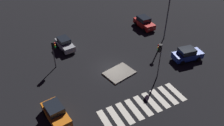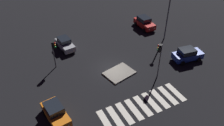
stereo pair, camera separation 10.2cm
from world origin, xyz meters
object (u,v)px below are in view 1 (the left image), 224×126
at_px(traffic_island, 119,73).
at_px(car_silver, 65,44).
at_px(car_orange, 56,113).
at_px(street_lamp, 169,7).
at_px(car_blue, 187,54).
at_px(traffic_light_east, 160,53).
at_px(traffic_light_west, 54,48).
at_px(car_red, 144,23).

distance_m(traffic_island, car_silver, 9.93).
relative_size(car_orange, street_lamp, 0.54).
bearing_deg(street_lamp, car_blue, -98.40).
height_order(traffic_island, street_lamp, street_lamp).
height_order(car_blue, car_silver, car_blue).
xyz_separation_m(traffic_light_east, street_lamp, (6.88, 7.14, 1.72)).
distance_m(traffic_light_west, street_lamp, 17.62).
xyz_separation_m(car_red, traffic_light_west, (-16.68, -3.96, 2.08)).
xyz_separation_m(car_blue, street_lamp, (0.91, 6.13, 4.45)).
xyz_separation_m(car_red, street_lamp, (0.77, -4.62, 4.43)).
distance_m(car_silver, traffic_light_west, 5.05).
bearing_deg(traffic_island, street_lamp, 22.43).
xyz_separation_m(car_orange, car_red, (19.26, 12.40, 0.05)).
xyz_separation_m(car_blue, car_red, (0.14, 10.75, 0.02)).
relative_size(car_orange, car_blue, 0.97).
bearing_deg(car_silver, traffic_island, 20.02).
bearing_deg(traffic_island, traffic_light_east, -35.19).
xyz_separation_m(car_blue, car_silver, (-14.10, 10.63, -0.06)).
xyz_separation_m(traffic_light_west, street_lamp, (17.45, -0.65, 2.35)).
relative_size(car_red, traffic_light_east, 0.90).
bearing_deg(car_red, traffic_light_west, -77.05).
distance_m(traffic_island, traffic_light_west, 8.92).
height_order(car_orange, traffic_light_west, traffic_light_west).
height_order(car_blue, traffic_light_west, traffic_light_west).
distance_m(car_silver, street_lamp, 16.30).
bearing_deg(traffic_light_east, car_red, -74.29).
xyz_separation_m(traffic_island, traffic_light_east, (3.85, -2.71, 3.54)).
bearing_deg(car_silver, traffic_light_west, -38.09).
relative_size(car_blue, street_lamp, 0.55).
bearing_deg(traffic_light_east, traffic_light_west, 6.79).
height_order(traffic_island, car_red, car_red).
bearing_deg(car_blue, traffic_island, 179.02).
relative_size(traffic_light_west, street_lamp, 0.50).
bearing_deg(car_silver, car_blue, 47.36).
bearing_deg(car_blue, car_red, 98.16).
xyz_separation_m(car_orange, street_lamp, (20.03, 7.78, 4.48)).
bearing_deg(street_lamp, traffic_light_east, -133.93).
relative_size(traffic_island, traffic_light_west, 1.05).
bearing_deg(traffic_light_west, car_orange, -75.95).
bearing_deg(car_orange, traffic_light_west, 155.62).
relative_size(car_orange, traffic_light_west, 1.07).
height_order(car_red, street_lamp, street_lamp).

